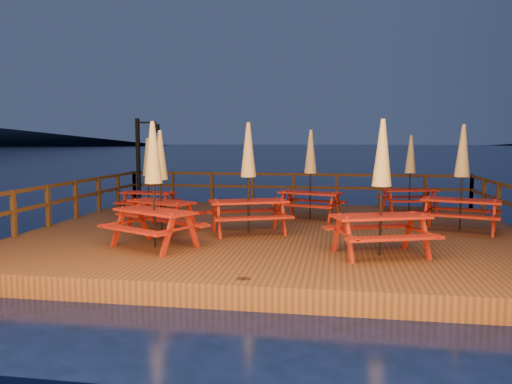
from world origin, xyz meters
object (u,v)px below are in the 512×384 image
at_px(picnic_table_0, 154,183).
at_px(picnic_table_1, 248,176).
at_px(picnic_table_2, 382,185).
at_px(lamp_post, 142,152).

distance_m(picnic_table_0, picnic_table_1, 2.50).
distance_m(picnic_table_0, picnic_table_2, 4.60).
height_order(lamp_post, picnic_table_1, lamp_post).
bearing_deg(picnic_table_0, picnic_table_1, 76.24).
bearing_deg(picnic_table_1, picnic_table_0, -154.15).
bearing_deg(picnic_table_0, picnic_table_2, 28.02).
relative_size(picnic_table_1, picnic_table_2, 1.01).
xyz_separation_m(picnic_table_0, picnic_table_1, (1.67, 1.86, 0.02)).
bearing_deg(picnic_table_1, picnic_table_2, -54.69).
bearing_deg(lamp_post, picnic_table_0, -66.33).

